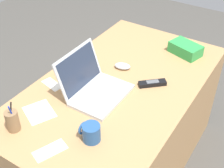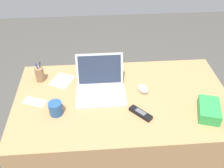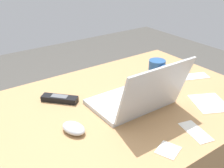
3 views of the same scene
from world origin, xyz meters
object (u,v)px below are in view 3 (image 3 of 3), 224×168
object	(u,v)px
laptop	(137,97)
computer_mouse	(74,128)
coffee_mug_white	(157,68)
cordless_phone	(60,99)

from	to	relation	value
laptop	computer_mouse	xyz separation A→B (m)	(0.30, -0.00, -0.03)
computer_mouse	coffee_mug_white	xyz separation A→B (m)	(-0.58, -0.18, 0.03)
coffee_mug_white	cordless_phone	xyz separation A→B (m)	(0.53, -0.05, -0.03)
laptop	cordless_phone	size ratio (longest dim) A/B	2.29
computer_mouse	coffee_mug_white	size ratio (longest dim) A/B	1.02
computer_mouse	coffee_mug_white	distance (m)	0.61
laptop	cordless_phone	bearing A→B (deg)	-44.50
laptop	cordless_phone	world-z (taller)	laptop
laptop	coffee_mug_white	bearing A→B (deg)	-147.69
laptop	cordless_phone	distance (m)	0.34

